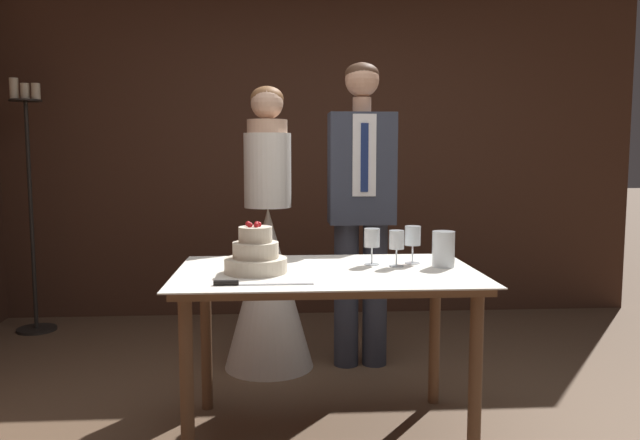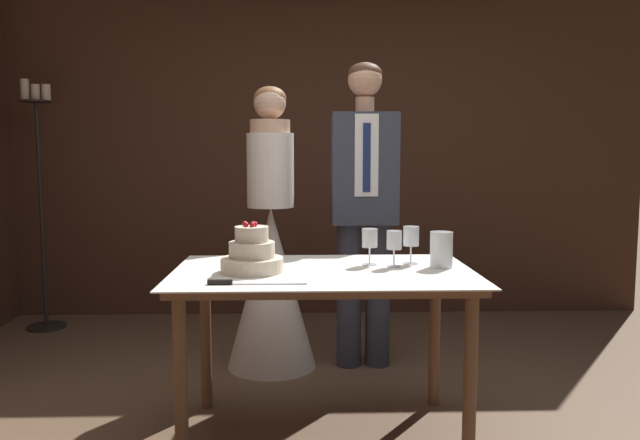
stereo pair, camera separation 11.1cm
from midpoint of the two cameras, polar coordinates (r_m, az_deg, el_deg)
name	(u,v)px [view 2 (the right image)]	position (r m, az deg, el deg)	size (l,w,h in m)	color
wall_back	(325,133)	(5.06, 1.05, 7.91)	(5.16, 0.12, 2.92)	#472B1E
cake_table	(323,290)	(2.84, 1.43, -6.38)	(1.35, 0.85, 0.77)	brown
tiered_cake	(252,255)	(2.78, -5.11, -3.21)	(0.28, 0.28, 0.23)	beige
cake_knife	(238,283)	(2.53, -6.29, -5.72)	(0.40, 0.02, 0.02)	silver
wine_glass_near	(411,238)	(3.00, 9.37, -1.65)	(0.08, 0.08, 0.18)	silver
wine_glass_middle	(394,241)	(2.91, 7.88, -1.94)	(0.07, 0.07, 0.17)	silver
wine_glass_far	(370,239)	(2.95, 5.64, -1.75)	(0.07, 0.07, 0.17)	silver
hurricane_candle	(441,251)	(2.94, 12.09, -2.75)	(0.10, 0.10, 0.17)	silver
bride	(271,267)	(3.78, -3.65, -4.31)	(0.54, 0.54, 1.69)	white
groom	(364,201)	(3.76, 4.90, 1.76)	(0.39, 0.25, 1.83)	#333847
candle_stand	(41,204)	(4.98, -23.60, 1.32)	(0.28, 0.28, 1.83)	black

